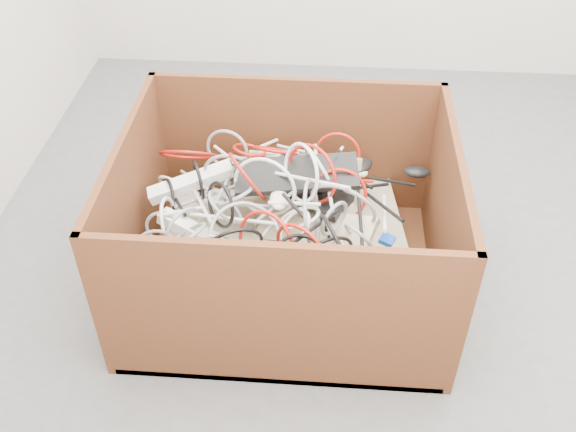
# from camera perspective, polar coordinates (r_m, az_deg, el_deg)

# --- Properties ---
(ground) EXTENTS (3.00, 3.00, 0.00)m
(ground) POSITION_cam_1_polar(r_m,az_deg,el_deg) (2.60, 6.48, -2.82)
(ground) COLOR #535255
(ground) RESTS_ON ground
(cardboard_box) EXTENTS (1.10, 0.91, 0.60)m
(cardboard_box) POSITION_cam_1_polar(r_m,az_deg,el_deg) (2.35, -0.38, -2.96)
(cardboard_box) COLOR #422210
(cardboard_box) RESTS_ON ground
(keyboard_pile) EXTENTS (0.80, 0.70, 0.38)m
(keyboard_pile) POSITION_cam_1_polar(r_m,az_deg,el_deg) (2.26, 0.21, -0.54)
(keyboard_pile) COLOR #C1AE88
(keyboard_pile) RESTS_ON cardboard_box
(mice_scatter) EXTENTS (0.86, 0.73, 0.20)m
(mice_scatter) POSITION_cam_1_polar(r_m,az_deg,el_deg) (2.27, 1.94, 1.16)
(mice_scatter) COLOR beige
(mice_scatter) RESTS_ON keyboard_pile
(power_strip_left) EXTENTS (0.31, 0.15, 0.13)m
(power_strip_left) POSITION_cam_1_polar(r_m,az_deg,el_deg) (2.31, -8.43, 2.92)
(power_strip_left) COLOR white
(power_strip_left) RESTS_ON keyboard_pile
(power_strip_right) EXTENTS (0.27, 0.15, 0.09)m
(power_strip_right) POSITION_cam_1_polar(r_m,az_deg,el_deg) (2.18, -8.05, -1.39)
(power_strip_right) COLOR white
(power_strip_right) RESTS_ON keyboard_pile
(vga_plug) EXTENTS (0.06, 0.06, 0.03)m
(vga_plug) POSITION_cam_1_polar(r_m,az_deg,el_deg) (2.12, 8.58, -2.05)
(vga_plug) COLOR #0B39AC
(vga_plug) RESTS_ON keyboard_pile
(cable_tangle) EXTENTS (1.00, 0.78, 0.43)m
(cable_tangle) POSITION_cam_1_polar(r_m,az_deg,el_deg) (2.15, -2.02, 0.71)
(cable_tangle) COLOR gray
(cable_tangle) RESTS_ON keyboard_pile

